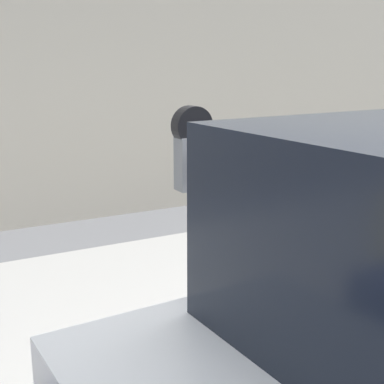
{
  "coord_description": "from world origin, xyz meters",
  "views": [
    {
      "loc": [
        -1.7,
        -1.36,
        1.94
      ],
      "look_at": [
        -0.31,
        1.25,
        1.22
      ],
      "focal_mm": 50.0,
      "sensor_mm": 36.0,
      "label": 1
    }
  ],
  "objects": [
    {
      "name": "sidewalk",
      "position": [
        0.0,
        2.2,
        0.06
      ],
      "size": [
        24.0,
        2.8,
        0.12
      ],
      "color": "#9E9B96",
      "rests_on": "ground_plane"
    },
    {
      "name": "parking_meter",
      "position": [
        -0.31,
        1.25,
        1.29
      ],
      "size": [
        0.22,
        0.12,
        1.58
      ],
      "color": "gray",
      "rests_on": "sidewalk"
    }
  ]
}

